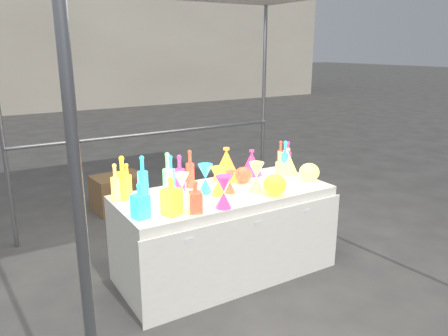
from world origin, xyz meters
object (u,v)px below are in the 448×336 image
decanter_0 (171,196)px  hourglass_0 (230,182)px  bottle_0 (127,179)px  globe_0 (275,186)px  display_table (225,233)px  cardboard_box_closed (119,192)px

decanter_0 → hourglass_0: (0.62, 0.19, -0.05)m
bottle_0 → globe_0: bearing=-31.4°
display_table → bottle_0: bottle_0 is taller
hourglass_0 → globe_0: bearing=-40.5°
bottle_0 → decanter_0: 0.59m
display_table → bottle_0: (-0.72, 0.33, 0.51)m
decanter_0 → globe_0: 0.90m
bottle_0 → decanter_0: bearing=-77.7°
bottle_0 → hourglass_0: bottle_0 is taller
decanter_0 → globe_0: (0.89, -0.05, -0.06)m
hourglass_0 → display_table: bearing=107.7°
cardboard_box_closed → decanter_0: bearing=-103.5°
decanter_0 → hourglass_0: size_ratio=1.49×
decanter_0 → hourglass_0: 0.65m
globe_0 → hourglass_0: bearing=139.5°
decanter_0 → bottle_0: bearing=77.8°
cardboard_box_closed → hourglass_0: hourglass_0 is taller
cardboard_box_closed → display_table: bearing=-87.4°
cardboard_box_closed → bottle_0: 1.85m
bottle_0 → cardboard_box_closed: bearing=75.4°
display_table → decanter_0: bearing=-157.3°
bottle_0 → globe_0: 1.20m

